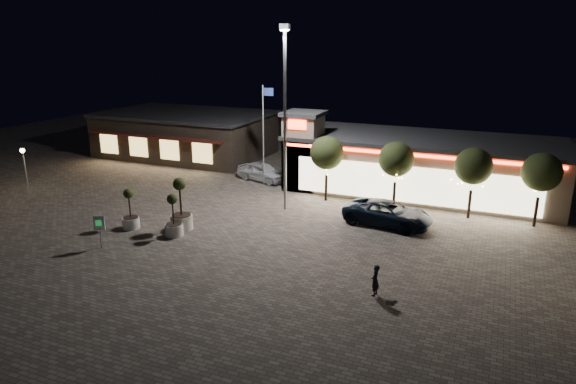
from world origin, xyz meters
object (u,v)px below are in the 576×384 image
at_px(pedestrian, 375,280).
at_px(planter_mid, 174,223).
at_px(white_sedan, 262,172).
at_px(valet_sign, 99,226).
at_px(planter_left, 131,216).
at_px(pickup_truck, 388,213).

relative_size(pedestrian, planter_mid, 0.57).
xyz_separation_m(white_sedan, valet_sign, (-2.37, -16.40, 0.58)).
distance_m(white_sedan, planter_left, 13.52).
bearing_deg(valet_sign, pedestrian, 1.97).
bearing_deg(pickup_truck, planter_left, 121.96).
distance_m(planter_mid, valet_sign, 4.26).
bearing_deg(pickup_truck, valet_sign, 132.15).
xyz_separation_m(pickup_truck, planter_mid, (-11.55, -6.82, 0.04)).
height_order(white_sedan, planter_mid, planter_mid).
bearing_deg(white_sedan, pickup_truck, -102.45).
relative_size(white_sedan, planter_left, 1.73).
relative_size(white_sedan, planter_mid, 1.70).
xyz_separation_m(pickup_truck, pedestrian, (1.46, -9.48, -0.02)).
xyz_separation_m(pedestrian, valet_sign, (-15.78, -0.54, 0.59)).
bearing_deg(planter_left, planter_mid, 0.21).
relative_size(pedestrian, valet_sign, 0.79).
distance_m(pedestrian, valet_sign, 15.80).
distance_m(pedestrian, planter_left, 16.46).
distance_m(pickup_truck, white_sedan, 13.54).
relative_size(planter_left, planter_mid, 0.98).
bearing_deg(planter_left, white_sedan, 77.88).
height_order(pedestrian, valet_sign, valet_sign).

